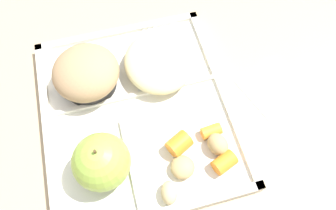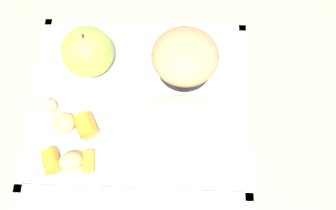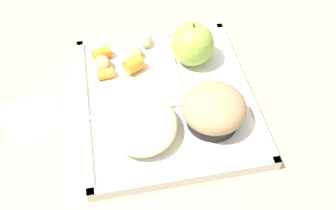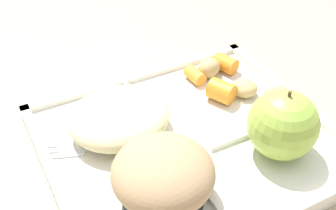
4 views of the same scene
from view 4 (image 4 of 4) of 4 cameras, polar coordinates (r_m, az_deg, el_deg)
name	(u,v)px [view 4 (image 4 of 4)]	position (r m, az deg, el deg)	size (l,w,h in m)	color
ground	(188,148)	(0.52, 2.66, -5.65)	(6.00, 6.00, 0.00)	tan
lunch_tray	(189,143)	(0.52, 2.71, -5.01)	(0.33, 0.29, 0.02)	silver
green_apple	(283,125)	(0.49, 14.82, -2.52)	(0.08, 0.08, 0.08)	#93B742
bran_muffin	(163,177)	(0.43, -0.65, -9.40)	(0.10, 0.10, 0.06)	black
carrot_slice_diagonal	(225,64)	(0.62, 7.53, 5.40)	(0.02, 0.02, 0.03)	orange
carrot_slice_edge	(221,91)	(0.56, 7.02, 1.80)	(0.03, 0.03, 0.03)	orange
carrot_slice_back	(195,76)	(0.60, 3.56, 3.87)	(0.02, 0.02, 0.03)	orange
potato_chunk_small	(209,68)	(0.61, 5.39, 4.86)	(0.03, 0.03, 0.03)	tan
potato_chunk_wedge	(244,88)	(0.58, 9.96, 2.22)	(0.03, 0.03, 0.02)	tan
potato_chunk_golden	(275,92)	(0.58, 13.87, 1.66)	(0.03, 0.02, 0.02)	tan
egg_noodle_pile	(119,117)	(0.51, -6.45, -1.62)	(0.12, 0.11, 0.04)	beige
meatball_center	(111,125)	(0.51, -7.49, -2.56)	(0.04, 0.04, 0.04)	#755B4C
meatball_back	(111,130)	(0.51, -7.50, -3.30)	(0.03, 0.03, 0.03)	brown
plastic_fork	(92,148)	(0.51, -9.98, -5.56)	(0.14, 0.06, 0.00)	silver
paper_napkin	(121,55)	(0.69, -6.15, 6.49)	(0.09, 0.09, 0.00)	white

